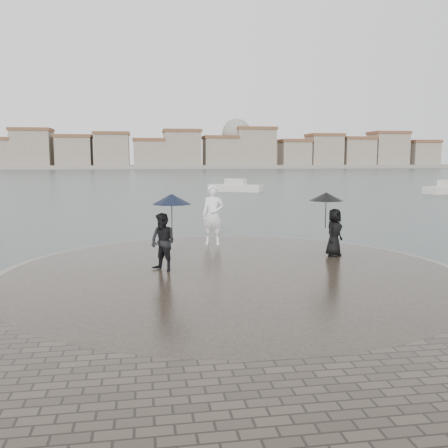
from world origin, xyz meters
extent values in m
plane|color=#2B3835|center=(0.00, 0.00, 0.00)|extent=(400.00, 400.00, 0.00)
cylinder|color=gray|center=(0.00, 3.50, 0.16)|extent=(12.50, 12.50, 0.32)
cylinder|color=#2D261E|center=(0.00, 3.50, 0.18)|extent=(11.90, 11.90, 0.36)
imported|color=white|center=(0.08, 7.68, 1.39)|extent=(0.84, 0.65, 2.06)
imported|color=black|center=(-1.80, 3.84, 1.13)|extent=(0.94, 0.94, 1.54)
cylinder|color=black|center=(-1.55, 3.94, 1.71)|extent=(0.02, 0.02, 0.90)
cone|color=#101B31|center=(-1.55, 3.94, 2.26)|extent=(1.06, 1.06, 0.28)
imported|color=black|center=(3.45, 5.03, 1.09)|extent=(0.84, 0.82, 1.46)
cylinder|color=black|center=(3.20, 5.13, 1.66)|extent=(0.02, 0.02, 0.90)
cone|color=black|center=(3.20, 5.13, 2.18)|extent=(1.05, 1.05, 0.26)
cube|color=gray|center=(0.00, 163.00, 0.60)|extent=(260.00, 20.00, 1.20)
cube|color=#9F907E|center=(-37.00, 160.00, 6.00)|extent=(12.00, 10.00, 12.00)
cube|color=brown|center=(-37.00, 160.00, 12.50)|extent=(12.60, 10.60, 1.00)
cube|color=#9F907E|center=(-24.00, 160.00, 5.00)|extent=(11.00, 10.00, 10.00)
cube|color=brown|center=(-24.00, 160.00, 10.50)|extent=(11.60, 10.60, 1.00)
cube|color=#9F907E|center=(-12.00, 160.00, 5.50)|extent=(11.00, 10.00, 11.00)
cube|color=brown|center=(-12.00, 160.00, 11.50)|extent=(11.60, 10.60, 1.00)
cube|color=#9F907E|center=(0.00, 160.00, 4.50)|extent=(10.00, 10.00, 9.00)
cube|color=brown|center=(0.00, 160.00, 9.50)|extent=(10.60, 10.60, 1.00)
cube|color=#9F907E|center=(11.00, 160.00, 6.00)|extent=(12.00, 10.00, 12.00)
cube|color=brown|center=(11.00, 160.00, 12.50)|extent=(12.60, 10.60, 1.00)
cube|color=#9F907E|center=(24.00, 160.00, 5.00)|extent=(11.00, 10.00, 10.00)
cube|color=brown|center=(24.00, 160.00, 10.50)|extent=(11.60, 10.60, 1.00)
cube|color=#9F907E|center=(36.00, 160.00, 6.50)|extent=(13.00, 10.00, 13.00)
cube|color=brown|center=(36.00, 160.00, 13.50)|extent=(13.60, 10.60, 1.00)
cube|color=#9F907E|center=(50.00, 160.00, 4.50)|extent=(10.00, 10.00, 9.00)
cube|color=brown|center=(50.00, 160.00, 9.50)|extent=(10.60, 10.60, 1.00)
cube|color=#9F907E|center=(61.00, 160.00, 5.50)|extent=(11.00, 10.00, 11.00)
cube|color=brown|center=(61.00, 160.00, 11.50)|extent=(11.60, 10.60, 1.00)
cube|color=#9F907E|center=(73.00, 160.00, 5.00)|extent=(11.00, 10.00, 10.00)
cube|color=brown|center=(73.00, 160.00, 10.50)|extent=(11.60, 10.60, 1.00)
cube|color=#9F907E|center=(85.00, 160.00, 6.00)|extent=(12.00, 10.00, 12.00)
cube|color=brown|center=(85.00, 160.00, 12.50)|extent=(12.60, 10.60, 1.00)
cube|color=#9F907E|center=(98.00, 160.00, 4.50)|extent=(10.00, 10.00, 9.00)
cube|color=brown|center=(98.00, 160.00, 9.50)|extent=(10.60, 10.60, 1.00)
sphere|color=gray|center=(30.00, 162.00, 12.00)|extent=(10.00, 10.00, 10.00)
cube|color=beige|center=(7.04, 40.71, 0.25)|extent=(5.55, 4.17, 0.90)
cube|color=beige|center=(7.04, 40.71, 0.85)|extent=(2.33, 2.05, 0.90)
camera|label=1|loc=(-2.30, -9.28, 3.32)|focal=40.00mm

